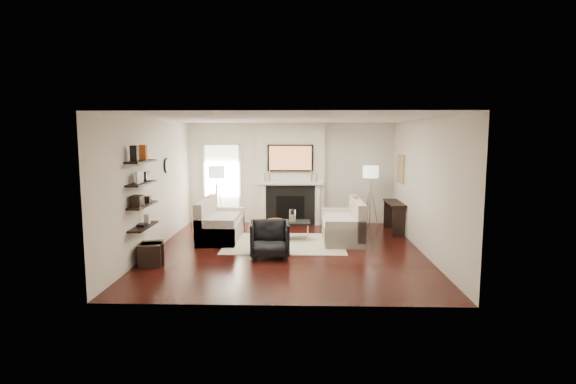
{
  "coord_description": "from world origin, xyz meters",
  "views": [
    {
      "loc": [
        0.28,
        -9.04,
        2.37
      ],
      "look_at": [
        0.0,
        0.6,
        1.15
      ],
      "focal_mm": 28.0,
      "sensor_mm": 36.0,
      "label": 1
    }
  ],
  "objects_px": {
    "coffee_table": "(286,222)",
    "armchair": "(270,237)",
    "loveseat_right_base": "(342,231)",
    "lamp_right_shade": "(371,172)",
    "loveseat_left_base": "(221,230)",
    "lamp_left_shade": "(216,172)",
    "ottoman_near": "(153,253)"
  },
  "relations": [
    {
      "from": "loveseat_left_base",
      "to": "lamp_right_shade",
      "type": "bearing_deg",
      "value": 20.13
    },
    {
      "from": "lamp_right_shade",
      "to": "ottoman_near",
      "type": "relative_size",
      "value": 1.0
    },
    {
      "from": "loveseat_left_base",
      "to": "loveseat_right_base",
      "type": "relative_size",
      "value": 1.0
    },
    {
      "from": "loveseat_right_base",
      "to": "lamp_right_shade",
      "type": "distance_m",
      "value": 2.02
    },
    {
      "from": "loveseat_left_base",
      "to": "loveseat_right_base",
      "type": "distance_m",
      "value": 2.77
    },
    {
      "from": "lamp_right_shade",
      "to": "armchair",
      "type": "bearing_deg",
      "value": -130.15
    },
    {
      "from": "coffee_table",
      "to": "lamp_left_shade",
      "type": "distance_m",
      "value": 2.37
    },
    {
      "from": "loveseat_right_base",
      "to": "coffee_table",
      "type": "xyz_separation_m",
      "value": [
        -1.28,
        0.0,
        0.19
      ]
    },
    {
      "from": "loveseat_left_base",
      "to": "lamp_right_shade",
      "type": "distance_m",
      "value": 4.03
    },
    {
      "from": "lamp_left_shade",
      "to": "ottoman_near",
      "type": "relative_size",
      "value": 1.0
    },
    {
      "from": "lamp_right_shade",
      "to": "ottoman_near",
      "type": "bearing_deg",
      "value": -143.41
    },
    {
      "from": "armchair",
      "to": "lamp_right_shade",
      "type": "distance_m",
      "value": 3.84
    },
    {
      "from": "loveseat_left_base",
      "to": "ottoman_near",
      "type": "distance_m",
      "value": 2.23
    },
    {
      "from": "loveseat_left_base",
      "to": "lamp_left_shade",
      "type": "xyz_separation_m",
      "value": [
        -0.3,
        1.11,
        1.24
      ]
    },
    {
      "from": "loveseat_left_base",
      "to": "armchair",
      "type": "bearing_deg",
      "value": -50.86
    },
    {
      "from": "armchair",
      "to": "lamp_left_shade",
      "type": "height_order",
      "value": "lamp_left_shade"
    },
    {
      "from": "coffee_table",
      "to": "loveseat_left_base",
      "type": "bearing_deg",
      "value": 178.57
    },
    {
      "from": "lamp_right_shade",
      "to": "ottoman_near",
      "type": "height_order",
      "value": "lamp_right_shade"
    },
    {
      "from": "coffee_table",
      "to": "armchair",
      "type": "height_order",
      "value": "armchair"
    },
    {
      "from": "loveseat_left_base",
      "to": "ottoman_near",
      "type": "relative_size",
      "value": 4.5
    },
    {
      "from": "coffee_table",
      "to": "ottoman_near",
      "type": "relative_size",
      "value": 2.75
    },
    {
      "from": "loveseat_left_base",
      "to": "lamp_left_shade",
      "type": "bearing_deg",
      "value": 104.95
    },
    {
      "from": "armchair",
      "to": "ottoman_near",
      "type": "bearing_deg",
      "value": -170.85
    },
    {
      "from": "coffee_table",
      "to": "ottoman_near",
      "type": "height_order",
      "value": "coffee_table"
    },
    {
      "from": "loveseat_left_base",
      "to": "loveseat_right_base",
      "type": "xyz_separation_m",
      "value": [
        2.77,
        -0.04,
        0.0
      ]
    },
    {
      "from": "coffee_table",
      "to": "lamp_left_shade",
      "type": "height_order",
      "value": "lamp_left_shade"
    },
    {
      "from": "lamp_left_shade",
      "to": "ottoman_near",
      "type": "distance_m",
      "value": 3.44
    },
    {
      "from": "lamp_left_shade",
      "to": "lamp_right_shade",
      "type": "distance_m",
      "value": 3.91
    },
    {
      "from": "loveseat_right_base",
      "to": "lamp_right_shade",
      "type": "bearing_deg",
      "value": 58.51
    },
    {
      "from": "loveseat_right_base",
      "to": "lamp_left_shade",
      "type": "bearing_deg",
      "value": 159.36
    },
    {
      "from": "armchair",
      "to": "lamp_left_shade",
      "type": "distance_m",
      "value": 3.21
    },
    {
      "from": "coffee_table",
      "to": "armchair",
      "type": "xyz_separation_m",
      "value": [
        -0.27,
        -1.46,
        -0.01
      ]
    }
  ]
}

